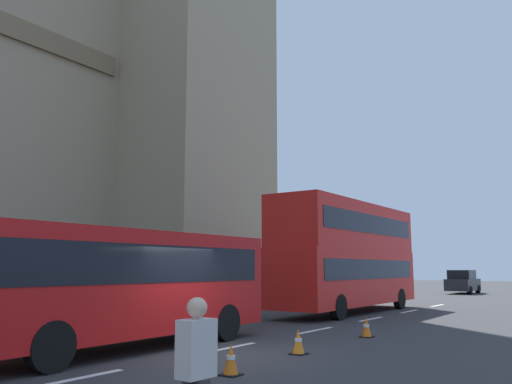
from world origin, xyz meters
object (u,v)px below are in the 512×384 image
sedan_lead (463,282)px  pedestrian_by_kerb (196,373)px  double_decker_bus (348,253)px  traffic_cone_east (366,327)px  traffic_cone_west (231,360)px  traffic_cone_middle (298,342)px

sedan_lead → pedestrian_by_kerb: sedan_lead is taller
double_decker_bus → sedan_lead: bearing=0.6°
double_decker_bus → traffic_cone_east: double_decker_bus is taller
traffic_cone_west → traffic_cone_middle: size_ratio=1.00×
traffic_cone_middle → pedestrian_by_kerb: 7.19m
sedan_lead → traffic_cone_east: (-29.51, -4.25, -0.63)m
sedan_lead → traffic_cone_west: size_ratio=7.59×
traffic_cone_west → traffic_cone_east: same height
traffic_cone_west → traffic_cone_middle: 2.85m
traffic_cone_west → traffic_cone_east: size_ratio=1.00×
traffic_cone_west → traffic_cone_east: bearing=0.8°
double_decker_bus → traffic_cone_west: (-14.27, -4.12, -2.43)m
traffic_cone_middle → traffic_cone_east: 3.82m
traffic_cone_west → pedestrian_by_kerb: 4.58m
double_decker_bus → traffic_cone_east: (-7.62, -4.03, -2.43)m
traffic_cone_west → traffic_cone_middle: same height
traffic_cone_middle → double_decker_bus: bearing=19.0°
double_decker_bus → traffic_cone_middle: bearing=-161.0°
traffic_cone_west → pedestrian_by_kerb: bearing=-147.4°
sedan_lead → traffic_cone_middle: sedan_lead is taller
traffic_cone_middle → traffic_cone_east: size_ratio=1.00×
sedan_lead → double_decker_bus: bearing=-179.4°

